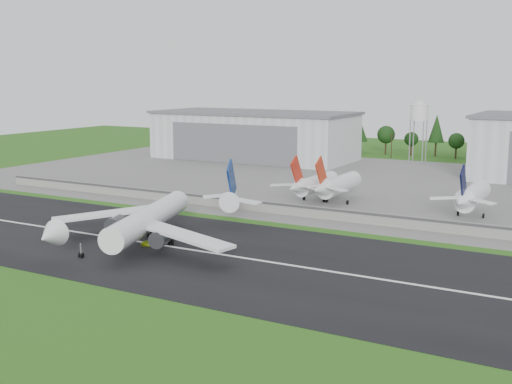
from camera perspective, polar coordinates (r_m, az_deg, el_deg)
The scene contains 14 objects.
ground at distance 135.66m, azimuth -4.74°, elevation -6.69°, with size 600.00×600.00×0.00m, color #1F5514.
runway at distance 143.71m, azimuth -2.52°, elevation -5.68°, with size 320.00×60.00×0.10m, color black.
runway_centerline at distance 143.70m, azimuth -2.52°, elevation -5.66°, with size 220.00×1.00×0.02m, color white.
apron at distance 242.17m, azimuth 11.24°, elevation 0.62°, with size 320.00×150.00×0.10m, color slate.
blast_fence at distance 182.02m, azimuth 4.91°, elevation -1.76°, with size 240.00×0.61×3.50m.
hangar_west at distance 313.64m, azimuth -0.16°, elevation 5.08°, with size 97.00×44.00×23.20m.
water_tower at distance 303.16m, azimuth 14.32°, elevation 7.04°, with size 8.40×8.40×29.40m.
utility_poles at distance 318.56m, azimuth 15.69°, elevation 2.67°, with size 230.00×3.00×12.00m, color black, non-canonical shape.
treeline at distance 333.07m, azimuth 16.30°, elevation 2.95°, with size 320.00×16.00×22.00m, color black, non-canonical shape.
main_airliner at distance 154.56m, azimuth -9.60°, elevation -2.83°, with size 54.54×57.90×18.17m.
ground_vehicle at distance 153.24m, azimuth -9.28°, elevation -4.53°, with size 2.14×4.64×1.29m, color #AECD18.
parked_jet_red_a at distance 204.34m, azimuth 5.03°, elevation 0.72°, with size 7.36×31.29×16.44m.
parked_jet_red_b at distance 201.28m, azimuth 7.09°, elevation 0.60°, with size 7.36×31.29×16.66m.
parked_jet_navy at distance 190.11m, azimuth 18.55°, elevation -0.38°, with size 7.36×31.29×16.75m.
Camera 1 is at (72.64, -107.69, 39.10)m, focal length 45.00 mm.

